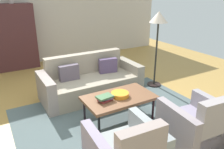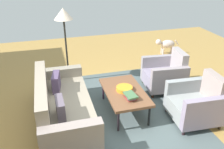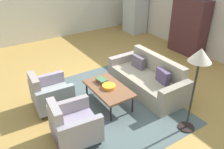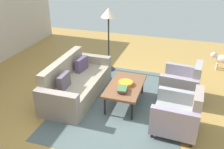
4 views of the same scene
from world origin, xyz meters
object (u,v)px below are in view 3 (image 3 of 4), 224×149
(book_stack, at_px, (101,80))
(cabinet, at_px, (189,27))
(couch, at_px, (148,79))
(floor_lamp, at_px, (199,63))
(fruit_bowl, at_px, (109,86))
(coffee_table, at_px, (108,89))
(refrigerator, at_px, (135,10))
(armchair_left, at_px, (49,95))
(armchair_right, at_px, (72,126))

(book_stack, bearing_deg, cabinet, 102.21)
(couch, distance_m, floor_lamp, 1.94)
(cabinet, bearing_deg, couch, -67.20)
(book_stack, height_order, floor_lamp, floor_lamp)
(fruit_bowl, bearing_deg, coffee_table, -180.00)
(couch, xyz_separation_m, refrigerator, (-3.84, 2.55, 0.64))
(couch, relative_size, fruit_bowl, 6.92)
(couch, xyz_separation_m, cabinet, (-1.12, 2.66, 0.61))
(fruit_bowl, relative_size, cabinet, 0.17)
(floor_lamp, bearing_deg, armchair_left, -136.27)
(book_stack, bearing_deg, armchair_right, -52.79)
(armchair_right, bearing_deg, book_stack, 132.70)
(armchair_left, relative_size, fruit_bowl, 2.90)
(floor_lamp, bearing_deg, coffee_table, -150.22)
(coffee_table, relative_size, book_stack, 4.20)
(refrigerator, bearing_deg, cabinet, 2.20)
(fruit_bowl, xyz_separation_m, refrigerator, (-3.85, 3.74, 0.44))
(refrigerator, relative_size, floor_lamp, 1.08)
(fruit_bowl, height_order, cabinet, cabinet)
(refrigerator, bearing_deg, couch, -33.62)
(armchair_right, distance_m, refrigerator, 6.63)
(fruit_bowl, bearing_deg, book_stack, -177.76)
(coffee_table, bearing_deg, armchair_right, -63.02)
(floor_lamp, bearing_deg, refrigerator, 151.95)
(coffee_table, bearing_deg, book_stack, -177.62)
(book_stack, relative_size, cabinet, 0.16)
(book_stack, bearing_deg, floor_lamp, 26.09)
(armchair_right, xyz_separation_m, refrigerator, (-4.43, 4.90, 0.58))
(book_stack, bearing_deg, fruit_bowl, 2.24)
(couch, distance_m, fruit_bowl, 1.20)
(armchair_left, xyz_separation_m, book_stack, (0.32, 1.15, 0.16))
(couch, relative_size, armchair_left, 2.39)
(fruit_bowl, height_order, refrigerator, refrigerator)
(coffee_table, distance_m, fruit_bowl, 0.08)
(armchair_right, height_order, fruit_bowl, armchair_right)
(coffee_table, relative_size, armchair_left, 1.36)
(refrigerator, height_order, floor_lamp, refrigerator)
(armchair_left, bearing_deg, floor_lamp, 46.95)
(fruit_bowl, xyz_separation_m, cabinet, (-1.13, 3.84, 0.41))
(fruit_bowl, bearing_deg, armchair_left, -118.05)
(armchair_right, distance_m, fruit_bowl, 1.31)
(fruit_bowl, bearing_deg, refrigerator, 135.88)
(armchair_left, bearing_deg, book_stack, 77.69)
(couch, xyz_separation_m, fruit_bowl, (0.02, -1.19, 0.20))
(fruit_bowl, bearing_deg, floor_lamp, 30.07)
(book_stack, height_order, refrigerator, refrigerator)
(armchair_right, relative_size, book_stack, 3.08)
(coffee_table, bearing_deg, cabinet, 106.20)
(armchair_left, relative_size, armchair_right, 1.00)
(armchair_right, bearing_deg, refrigerator, 137.59)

